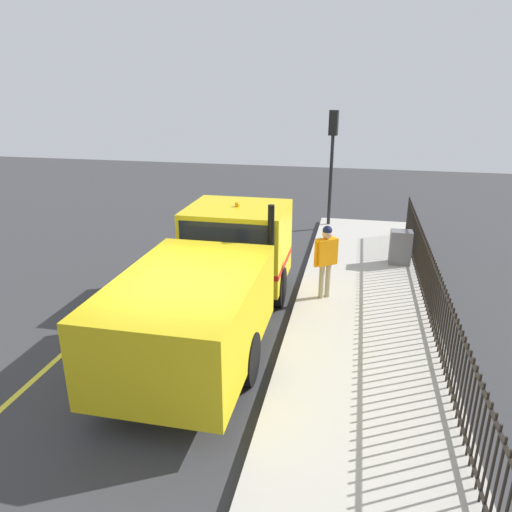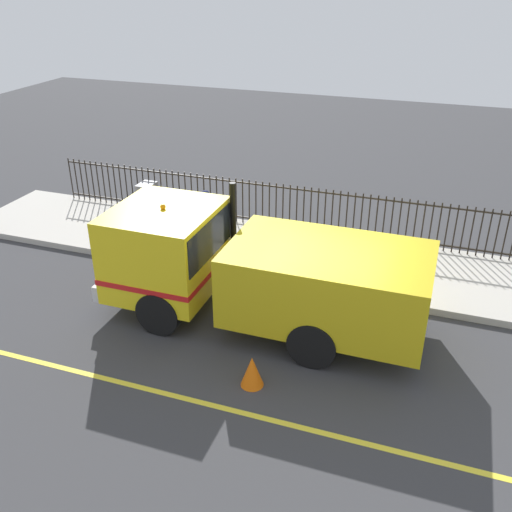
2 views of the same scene
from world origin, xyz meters
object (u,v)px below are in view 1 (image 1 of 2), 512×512
Objects in this scene: work_truck at (217,273)px; traffic_cone at (114,327)px; worker_standing at (326,254)px; traffic_light_near at (332,145)px; utility_cabinet at (400,247)px.

traffic_cone is (-2.01, -0.91, -1.02)m from work_truck.
worker_standing reaches higher than traffic_cone.
utility_cabinet is at bearing 131.76° from traffic_light_near.
traffic_cone is at bearing -4.50° from worker_standing.
traffic_light_near reaches higher than utility_cabinet.
work_truck is at bearing -131.75° from utility_cabinet.
traffic_light_near is (-0.34, 6.55, 1.78)m from worker_standing.
traffic_light_near reaches higher than traffic_cone.
utility_cabinet is (4.10, 4.59, -0.66)m from work_truck.
traffic_cone is (-4.16, -2.71, -0.97)m from worker_standing.
traffic_light_near reaches higher than work_truck.
worker_standing is at bearing 40.04° from work_truck.
traffic_light_near is at bearing 121.32° from utility_cabinet.
traffic_light_near is 6.66× the size of traffic_cone.
work_truck is 1.67× the size of traffic_light_near.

